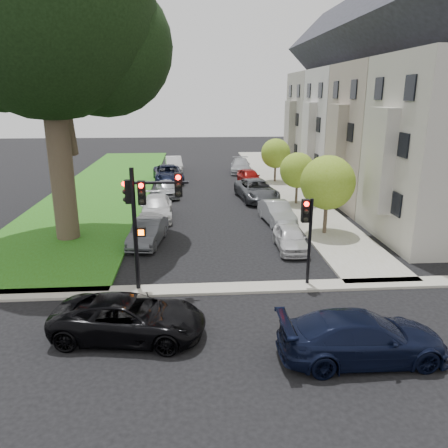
{
  "coord_description": "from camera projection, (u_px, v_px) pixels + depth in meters",
  "views": [
    {
      "loc": [
        -1.45,
        -14.77,
        7.92
      ],
      "look_at": [
        0.0,
        5.0,
        2.0
      ],
      "focal_mm": 35.0,
      "sensor_mm": 36.0,
      "label": 1
    }
  ],
  "objects": [
    {
      "name": "car_parked_4",
      "position": [
        240.0,
        166.0,
        45.58
      ],
      "size": [
        2.47,
        5.08,
        1.42
      ],
      "primitive_type": "imported",
      "rotation": [
        0.0,
        0.0,
        -0.1
      ],
      "color": "#999BA0",
      "rests_on": "ground"
    },
    {
      "name": "car_parked_9",
      "position": [
        174.0,
        164.0,
        46.49
      ],
      "size": [
        2.07,
        4.78,
        1.53
      ],
      "primitive_type": "imported",
      "rotation": [
        0.0,
        0.0,
        0.1
      ],
      "color": "silver",
      "rests_on": "ground"
    },
    {
      "name": "car_parked_2",
      "position": [
        257.0,
        190.0,
        33.77
      ],
      "size": [
        3.21,
        5.87,
        1.56
      ],
      "primitive_type": "imported",
      "rotation": [
        0.0,
        0.0,
        0.11
      ],
      "color": "#3F4247",
      "rests_on": "ground"
    },
    {
      "name": "house_c",
      "position": [
        353.0,
        106.0,
        37.34
      ],
      "size": [
        7.7,
        7.55,
        15.97
      ],
      "color": "#A6988F",
      "rests_on": "ground"
    },
    {
      "name": "small_tree_c",
      "position": [
        276.0,
        153.0,
        39.92
      ],
      "size": [
        2.7,
        2.7,
        4.05
      ],
      "color": "brown",
      "rests_on": "ground"
    },
    {
      "name": "sidewalk_cross",
      "position": [
        229.0,
        288.0,
        18.37
      ],
      "size": [
        60.0,
        1.0,
        0.12
      ],
      "primitive_type": "cube",
      "color": "gray",
      "rests_on": "ground"
    },
    {
      "name": "traffic_signal_secondary",
      "position": [
        307.0,
        226.0,
        18.04
      ],
      "size": [
        0.48,
        0.39,
        3.83
      ],
      "color": "black",
      "rests_on": "ground"
    },
    {
      "name": "small_tree_b",
      "position": [
        298.0,
        170.0,
        31.75
      ],
      "size": [
        2.58,
        2.58,
        3.88
      ],
      "color": "brown",
      "rests_on": "ground"
    },
    {
      "name": "car_parked_3",
      "position": [
        250.0,
        177.0,
        39.58
      ],
      "size": [
        2.2,
        4.31,
        1.41
      ],
      "primitive_type": "imported",
      "rotation": [
        0.0,
        0.0,
        0.14
      ],
      "color": "maroon",
      "rests_on": "ground"
    },
    {
      "name": "car_parked_0",
      "position": [
        291.0,
        238.0,
        22.96
      ],
      "size": [
        1.6,
        3.79,
        1.28
      ],
      "primitive_type": "imported",
      "rotation": [
        0.0,
        0.0,
        -0.02
      ],
      "color": "silver",
      "rests_on": "ground"
    },
    {
      "name": "grass_strip",
      "position": [
        108.0,
        186.0,
        38.77
      ],
      "size": [
        8.0,
        44.0,
        0.12
      ],
      "primitive_type": "cube",
      "color": "#2C5B10",
      "rests_on": "ground"
    },
    {
      "name": "car_parked_1",
      "position": [
        277.0,
        213.0,
        27.69
      ],
      "size": [
        1.94,
        4.34,
        1.39
      ],
      "primitive_type": "imported",
      "rotation": [
        0.0,
        0.0,
        0.11
      ],
      "color": "#999BA0",
      "rests_on": "ground"
    },
    {
      "name": "car_parked_7",
      "position": [
        167.0,
        189.0,
        34.82
      ],
      "size": [
        2.27,
        4.12,
        1.33
      ],
      "primitive_type": "imported",
      "rotation": [
        0.0,
        0.0,
        0.19
      ],
      "color": "#999BA0",
      "rests_on": "ground"
    },
    {
      "name": "sidewalk_right",
      "position": [
        282.0,
        184.0,
        39.87
      ],
      "size": [
        3.5,
        44.0,
        0.12
      ],
      "primitive_type": "cube",
      "color": "gray",
      "rests_on": "ground"
    },
    {
      "name": "car_parked_8",
      "position": [
        168.0,
        174.0,
        40.69
      ],
      "size": [
        3.27,
        5.87,
        1.55
      ],
      "primitive_type": "imported",
      "rotation": [
        0.0,
        0.0,
        0.13
      ],
      "color": "black",
      "rests_on": "ground"
    },
    {
      "name": "car_parked_5",
      "position": [
        148.0,
        232.0,
        23.78
      ],
      "size": [
        2.05,
        4.34,
        1.38
      ],
      "primitive_type": "imported",
      "rotation": [
        0.0,
        0.0,
        -0.15
      ],
      "color": "#3F4247",
      "rests_on": "ground"
    },
    {
      "name": "eucalyptus",
      "position": [
        42.0,
        7.0,
        21.36
      ],
      "size": [
        12.39,
        11.25,
        17.56
      ],
      "color": "brown",
      "rests_on": "ground"
    },
    {
      "name": "car_cross_far",
      "position": [
        362.0,
        337.0,
        13.4
      ],
      "size": [
        5.23,
        2.19,
        1.51
      ],
      "primitive_type": "imported",
      "rotation": [
        0.0,
        0.0,
        1.59
      ],
      "color": "black",
      "rests_on": "ground"
    },
    {
      "name": "car_parked_6",
      "position": [
        156.0,
        208.0,
        28.76
      ],
      "size": [
        2.26,
        5.07,
        1.45
      ],
      "primitive_type": "imported",
      "rotation": [
        0.0,
        0.0,
        0.05
      ],
      "color": "silver",
      "rests_on": "ground"
    },
    {
      "name": "car_cross_near",
      "position": [
        129.0,
        318.0,
        14.65
      ],
      "size": [
        5.4,
        3.07,
        1.42
      ],
      "primitive_type": "imported",
      "rotation": [
        0.0,
        0.0,
        1.43
      ],
      "color": "black",
      "rests_on": "ground"
    },
    {
      "name": "ground",
      "position": [
        234.0,
        312.0,
        16.48
      ],
      "size": [
        140.0,
        140.0,
        0.0
      ],
      "primitive_type": "plane",
      "color": "black",
      "rests_on": "ground"
    },
    {
      "name": "house_d",
      "position": [
        327.0,
        104.0,
        44.51
      ],
      "size": [
        7.7,
        7.55,
        15.97
      ],
      "color": "gray",
      "rests_on": "ground"
    },
    {
      "name": "house_b",
      "position": [
        392.0,
        109.0,
        30.18
      ],
      "size": [
        7.7,
        7.55,
        15.97
      ],
      "color": "gray",
      "rests_on": "ground"
    },
    {
      "name": "traffic_signal_main",
      "position": [
        144.0,
        208.0,
        17.35
      ],
      "size": [
        2.53,
        0.65,
        5.19
      ],
      "color": "black",
      "rests_on": "ground"
    },
    {
      "name": "small_tree_a",
      "position": [
        328.0,
        183.0,
        24.73
      ],
      "size": [
        3.1,
        3.1,
        4.64
      ],
      "color": "brown",
      "rests_on": "ground"
    }
  ]
}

